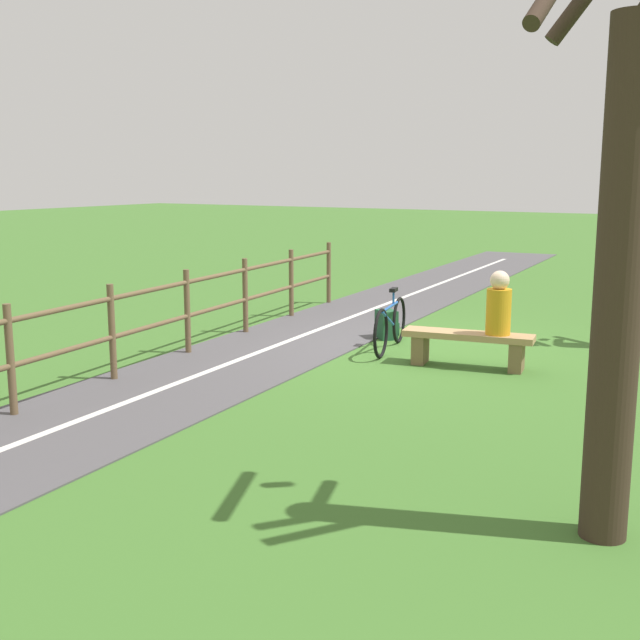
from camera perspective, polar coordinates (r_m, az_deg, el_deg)
The scene contains 9 objects.
ground_plane at distance 11.33m, azimuth 6.55°, elevation -1.93°, with size 80.00×80.00×0.00m, color #3D6B28.
paved_path at distance 8.85m, azimuth -13.16°, elevation -5.61°, with size 2.14×36.00×0.02m, color #4C494C.
path_centre_line at distance 8.85m, azimuth -13.17°, elevation -5.55°, with size 0.10×32.00×0.00m, color silver.
bench at distance 10.22m, azimuth 10.51°, elevation -1.64°, with size 1.67×0.61×0.45m.
person_seated at distance 10.06m, azimuth 12.66°, elevation 1.02°, with size 0.35×0.35×0.80m.
bicycle at distance 11.04m, azimuth 5.05°, elevation -0.35°, with size 0.38×1.68×0.85m.
backpack at distance 11.83m, azimuth 4.80°, elevation -0.33°, with size 0.41×0.40×0.43m.
fence_roadside at distance 10.26m, azimuth -11.92°, elevation 0.44°, with size 1.14×10.95×1.15m.
tree_far_right at distance 5.43m, azimuth 20.83°, elevation 5.72°, with size 1.23×1.19×4.52m.
Camera 1 is at (-4.42, 10.14, 2.42)m, focal length 44.79 mm.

